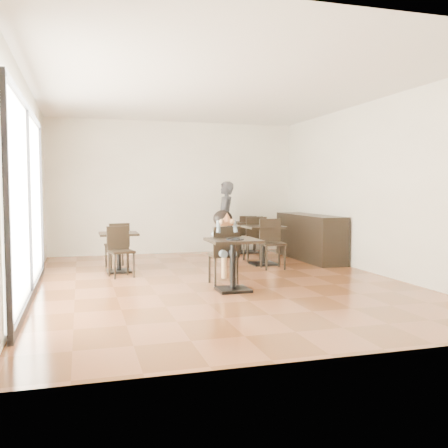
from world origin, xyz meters
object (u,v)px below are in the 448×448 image
object	(u,v)px
child_chair	(223,255)
chair_back_b	(255,236)
cafe_table_back	(247,237)
chair_back_a	(247,234)
chair_mid_a	(254,239)
chair_left_b	(121,252)
child	(223,248)
cafe_table_left	(119,252)
adult_patron	(225,219)
child_table	(233,265)
cafe_table_mid	(263,245)
chair_mid_b	(273,244)
chair_left_a	(117,245)

from	to	relation	value
child_chair	chair_back_b	distance (m)	3.66
cafe_table_back	chair_back_a	xyz separation A→B (m)	(0.00, 0.00, 0.08)
chair_mid_a	chair_left_b	bearing A→B (deg)	27.33
child	cafe_table_left	world-z (taller)	child
cafe_table_back	chair_mid_a	size ratio (longest dim) A/B	0.78
adult_patron	chair_left_b	world-z (taller)	adult_patron
child_chair	chair_back_a	bearing A→B (deg)	-114.33
child	chair_back_b	bearing A→B (deg)	62.22
chair_back_b	child_table	bearing A→B (deg)	-99.82
child_chair	cafe_table_mid	distance (m)	2.31
child_chair	chair_back_b	size ratio (longest dim) A/B	1.05
child_chair	chair_back_a	distance (m)	4.14
child	cafe_table_back	distance (m)	4.14
cafe_table_mid	chair_mid_b	distance (m)	0.56
adult_patron	chair_back_b	world-z (taller)	adult_patron
child_table	cafe_table_back	world-z (taller)	child_table
cafe_table_mid	chair_back_b	xyz separation A→B (m)	(0.32, 1.40, 0.05)
cafe_table_left	chair_mid_a	xyz separation A→B (m)	(2.94, 0.67, 0.11)
chair_back_a	chair_mid_b	bearing A→B (deg)	97.17
chair_back_b	cafe_table_back	bearing A→B (deg)	104.42
child_table	cafe_table_back	distance (m)	4.64
cafe_table_back	chair_back_b	world-z (taller)	chair_back_b
child	adult_patron	xyz separation A→B (m)	(1.05, 3.49, 0.26)
child_table	cafe_table_left	distance (m)	2.75
chair_left_b	chair_mid_b	bearing A→B (deg)	-11.02
chair_left_a	chair_back_a	bearing A→B (deg)	-168.63
child_table	adult_patron	world-z (taller)	adult_patron
child_table	chair_left_b	distance (m)	2.32
child_table	cafe_table_mid	distance (m)	2.76
adult_patron	chair_mid_b	xyz separation A→B (m)	(0.33, -2.20, -0.39)
chair_back_b	chair_left_a	bearing A→B (deg)	-149.03
child	chair_back_a	world-z (taller)	child
cafe_table_left	chair_back_b	world-z (taller)	chair_back_b
child_chair	chair_left_b	bearing A→B (deg)	-36.94
cafe_table_mid	chair_left_b	xyz separation A→B (m)	(-2.94, -0.67, 0.04)
cafe_table_back	chair_back_a	bearing A→B (deg)	0.00
cafe_table_back	chair_left_a	xyz separation A→B (m)	(-3.26, -1.50, 0.07)
child	chair_left_a	world-z (taller)	child
adult_patron	chair_mid_a	bearing A→B (deg)	31.40
chair_mid_b	adult_patron	bearing A→B (deg)	103.43
chair_mid_b	chair_mid_a	bearing A→B (deg)	94.77
child_chair	chair_back_b	world-z (taller)	child_chair
chair_mid_a	chair_left_a	size ratio (longest dim) A/B	1.08
child	chair_left_a	xyz separation A→B (m)	(-1.55, 2.27, -0.16)
child_chair	chair_mid_a	bearing A→B (deg)	-120.17
adult_patron	chair_mid_b	size ratio (longest dim) A/B	1.79
child_chair	cafe_table_back	bearing A→B (deg)	-114.33
child_chair	chair_mid_b	world-z (taller)	chair_mid_b
child_chair	chair_left_b	distance (m)	1.94
child_chair	adult_patron	distance (m)	3.66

